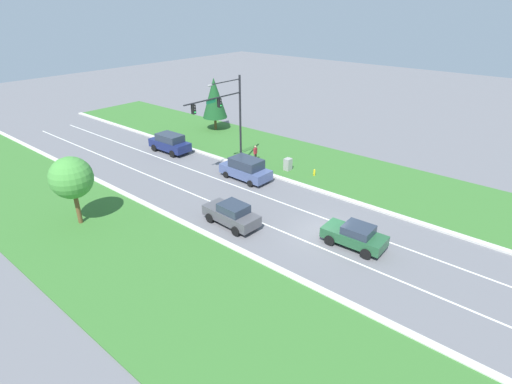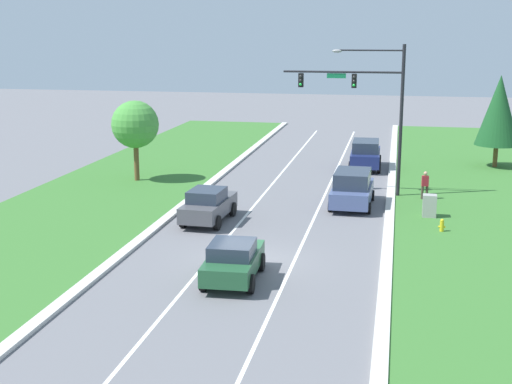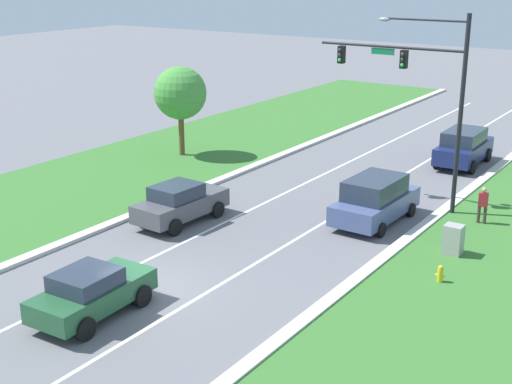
{
  "view_description": "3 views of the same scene",
  "coord_description": "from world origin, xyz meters",
  "px_view_note": "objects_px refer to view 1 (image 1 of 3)",
  "views": [
    {
      "loc": [
        -21.83,
        -11.91,
        14.98
      ],
      "look_at": [
        -1.22,
        5.44,
        2.02
      ],
      "focal_mm": 28.0,
      "sensor_mm": 36.0,
      "label": 1
    },
    {
      "loc": [
        5.84,
        -28.05,
        9.6
      ],
      "look_at": [
        -0.67,
        4.58,
        1.99
      ],
      "focal_mm": 50.0,
      "sensor_mm": 36.0,
      "label": 2
    },
    {
      "loc": [
        15.55,
        -16.43,
        10.75
      ],
      "look_at": [
        -0.76,
        7.87,
        1.34
      ],
      "focal_mm": 50.0,
      "sensor_mm": 36.0,
      "label": 3
    }
  ],
  "objects_px": {
    "slate_blue_suv": "(246,169)",
    "conifer_near_right_tree": "(214,98)",
    "navy_suv": "(170,143)",
    "traffic_signal_mast": "(227,111)",
    "pedestrian": "(255,153)",
    "fire_hydrant": "(314,173)",
    "forest_sedan": "(355,235)",
    "utility_cabinet": "(288,165)",
    "oak_near_left_tree": "(71,178)",
    "graphite_sedan": "(232,214)"
  },
  "relations": [
    {
      "from": "traffic_signal_mast",
      "to": "graphite_sedan",
      "type": "bearing_deg",
      "value": -135.0
    },
    {
      "from": "forest_sedan",
      "to": "utility_cabinet",
      "type": "relative_size",
      "value": 3.41
    },
    {
      "from": "forest_sedan",
      "to": "utility_cabinet",
      "type": "xyz_separation_m",
      "value": [
        7.86,
        11.22,
        -0.21
      ]
    },
    {
      "from": "navy_suv",
      "to": "oak_near_left_tree",
      "type": "bearing_deg",
      "value": -154.39
    },
    {
      "from": "fire_hydrant",
      "to": "navy_suv",
      "type": "bearing_deg",
      "value": 105.75
    },
    {
      "from": "navy_suv",
      "to": "forest_sedan",
      "type": "distance_m",
      "value": 24.5
    },
    {
      "from": "traffic_signal_mast",
      "to": "oak_near_left_tree",
      "type": "distance_m",
      "value": 14.91
    },
    {
      "from": "forest_sedan",
      "to": "slate_blue_suv",
      "type": "bearing_deg",
      "value": 71.82
    },
    {
      "from": "graphite_sedan",
      "to": "pedestrian",
      "type": "height_order",
      "value": "graphite_sedan"
    },
    {
      "from": "slate_blue_suv",
      "to": "pedestrian",
      "type": "distance_m",
      "value": 4.57
    },
    {
      "from": "graphite_sedan",
      "to": "forest_sedan",
      "type": "bearing_deg",
      "value": -65.75
    },
    {
      "from": "fire_hydrant",
      "to": "forest_sedan",
      "type": "bearing_deg",
      "value": -134.53
    },
    {
      "from": "traffic_signal_mast",
      "to": "fire_hydrant",
      "type": "height_order",
      "value": "traffic_signal_mast"
    },
    {
      "from": "traffic_signal_mast",
      "to": "navy_suv",
      "type": "relative_size",
      "value": 1.79
    },
    {
      "from": "forest_sedan",
      "to": "utility_cabinet",
      "type": "height_order",
      "value": "forest_sedan"
    },
    {
      "from": "pedestrian",
      "to": "navy_suv",
      "type": "bearing_deg",
      "value": -74.81
    },
    {
      "from": "slate_blue_suv",
      "to": "utility_cabinet",
      "type": "distance_m",
      "value": 4.51
    },
    {
      "from": "conifer_near_right_tree",
      "to": "traffic_signal_mast",
      "type": "bearing_deg",
      "value": -129.36
    },
    {
      "from": "utility_cabinet",
      "to": "oak_near_left_tree",
      "type": "relative_size",
      "value": 0.24
    },
    {
      "from": "fire_hydrant",
      "to": "pedestrian",
      "type": "bearing_deg",
      "value": 95.24
    },
    {
      "from": "pedestrian",
      "to": "traffic_signal_mast",
      "type": "bearing_deg",
      "value": -18.47
    },
    {
      "from": "navy_suv",
      "to": "oak_near_left_tree",
      "type": "xyz_separation_m",
      "value": [
        -14.26,
        -7.2,
        2.64
      ]
    },
    {
      "from": "traffic_signal_mast",
      "to": "pedestrian",
      "type": "height_order",
      "value": "traffic_signal_mast"
    },
    {
      "from": "forest_sedan",
      "to": "fire_hydrant",
      "type": "bearing_deg",
      "value": 43.34
    },
    {
      "from": "slate_blue_suv",
      "to": "conifer_near_right_tree",
      "type": "bearing_deg",
      "value": 56.54
    },
    {
      "from": "traffic_signal_mast",
      "to": "utility_cabinet",
      "type": "bearing_deg",
      "value": -53.27
    },
    {
      "from": "traffic_signal_mast",
      "to": "fire_hydrant",
      "type": "relative_size",
      "value": 12.56
    },
    {
      "from": "pedestrian",
      "to": "fire_hydrant",
      "type": "xyz_separation_m",
      "value": [
        0.62,
        -6.74,
        -0.59
      ]
    },
    {
      "from": "navy_suv",
      "to": "utility_cabinet",
      "type": "bearing_deg",
      "value": -74.35
    },
    {
      "from": "pedestrian",
      "to": "oak_near_left_tree",
      "type": "height_order",
      "value": "oak_near_left_tree"
    },
    {
      "from": "traffic_signal_mast",
      "to": "conifer_near_right_tree",
      "type": "height_order",
      "value": "traffic_signal_mast"
    },
    {
      "from": "navy_suv",
      "to": "slate_blue_suv",
      "type": "bearing_deg",
      "value": -92.16
    },
    {
      "from": "graphite_sedan",
      "to": "utility_cabinet",
      "type": "relative_size",
      "value": 3.65
    },
    {
      "from": "slate_blue_suv",
      "to": "utility_cabinet",
      "type": "relative_size",
      "value": 3.97
    },
    {
      "from": "traffic_signal_mast",
      "to": "fire_hydrant",
      "type": "xyz_separation_m",
      "value": [
        3.97,
        -7.37,
        -5.42
      ]
    },
    {
      "from": "slate_blue_suv",
      "to": "pedestrian",
      "type": "height_order",
      "value": "slate_blue_suv"
    },
    {
      "from": "navy_suv",
      "to": "oak_near_left_tree",
      "type": "distance_m",
      "value": 16.2
    },
    {
      "from": "utility_cabinet",
      "to": "oak_near_left_tree",
      "type": "xyz_separation_m",
      "value": [
        -18.19,
        5.77,
        3.06
      ]
    },
    {
      "from": "slate_blue_suv",
      "to": "conifer_near_right_tree",
      "type": "relative_size",
      "value": 0.76
    },
    {
      "from": "graphite_sedan",
      "to": "slate_blue_suv",
      "type": "bearing_deg",
      "value": 37.35
    },
    {
      "from": "forest_sedan",
      "to": "conifer_near_right_tree",
      "type": "xyz_separation_m",
      "value": [
        12.95,
        26.29,
        3.25
      ]
    },
    {
      "from": "traffic_signal_mast",
      "to": "pedestrian",
      "type": "distance_m",
      "value": 5.91
    },
    {
      "from": "slate_blue_suv",
      "to": "oak_near_left_tree",
      "type": "xyz_separation_m",
      "value": [
        -14.07,
        3.96,
        2.67
      ]
    },
    {
      "from": "graphite_sedan",
      "to": "oak_near_left_tree",
      "type": "height_order",
      "value": "oak_near_left_tree"
    },
    {
      "from": "slate_blue_suv",
      "to": "utility_cabinet",
      "type": "bearing_deg",
      "value": -22.45
    },
    {
      "from": "traffic_signal_mast",
      "to": "navy_suv",
      "type": "height_order",
      "value": "traffic_signal_mast"
    },
    {
      "from": "forest_sedan",
      "to": "navy_suv",
      "type": "bearing_deg",
      "value": 78.62
    },
    {
      "from": "slate_blue_suv",
      "to": "conifer_near_right_tree",
      "type": "distance_m",
      "value": 16.44
    },
    {
      "from": "slate_blue_suv",
      "to": "utility_cabinet",
      "type": "height_order",
      "value": "slate_blue_suv"
    },
    {
      "from": "navy_suv",
      "to": "fire_hydrant",
      "type": "bearing_deg",
      "value": -75.43
    }
  ]
}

